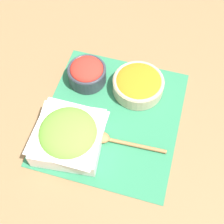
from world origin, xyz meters
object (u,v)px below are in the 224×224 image
Objects in this scene: tomato_bowl at (87,72)px; wooden_spoon at (115,140)px; carrot_bowl at (138,84)px; lettuce_bowl at (69,135)px.

tomato_bowl is 0.57× the size of wooden_spoon.
carrot_bowl reaches higher than wooden_spoon.
lettuce_bowl is at bearing 106.08° from wooden_spoon.
lettuce_bowl reaches higher than carrot_bowl.
tomato_bowl reaches higher than carrot_bowl.
wooden_spoon is at bearing -142.96° from tomato_bowl.
tomato_bowl is at bearing 37.04° from wooden_spoon.
wooden_spoon is at bearing 173.81° from carrot_bowl.
wooden_spoon is (-0.21, -0.16, -0.03)m from tomato_bowl.
wooden_spoon is at bearing -73.92° from lettuce_bowl.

